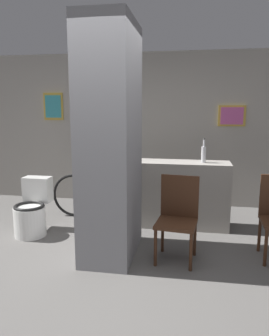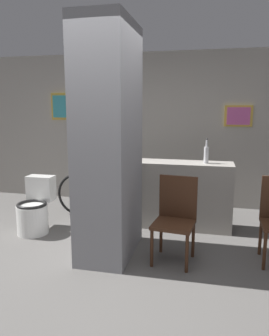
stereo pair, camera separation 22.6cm
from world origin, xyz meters
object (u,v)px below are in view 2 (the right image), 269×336
object	(u,v)px
toilet	(35,210)
chair_near_pillar	(175,215)
bicycle	(107,196)
bottle_tall	(206,154)

from	to	relation	value
toilet	chair_near_pillar	world-z (taller)	chair_near_pillar
toilet	chair_near_pillar	xyz separation A→B (m)	(1.96, -0.38, 0.20)
bicycle	bottle_tall	world-z (taller)	bottle_tall
toilet	bicycle	size ratio (longest dim) A/B	0.45
bottle_tall	chair_near_pillar	bearing A→B (deg)	-106.28
chair_near_pillar	bottle_tall	world-z (taller)	bottle_tall
toilet	bicycle	world-z (taller)	toilet
bottle_tall	toilet	bearing A→B (deg)	-164.27
bicycle	bottle_tall	xyz separation A→B (m)	(1.47, -0.14, 0.71)
chair_near_pillar	bicycle	size ratio (longest dim) A/B	0.57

